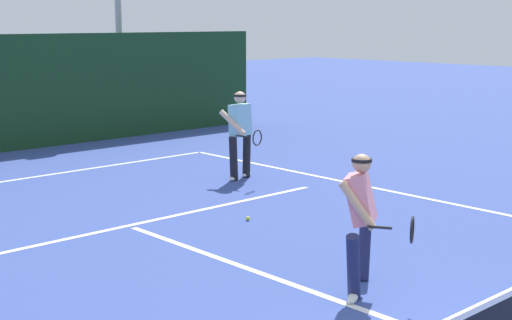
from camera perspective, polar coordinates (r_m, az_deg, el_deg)
court_line_baseline_far at (r=14.85m, az=-18.63°, el=-1.56°), size 9.37×0.10×0.01m
court_line_service at (r=11.24m, az=-9.72°, el=-4.95°), size 7.64×0.10×0.01m
court_line_centre at (r=8.74m, az=2.54°, el=-9.36°), size 0.10×6.40×0.01m
player_near at (r=8.36m, az=8.02°, el=-4.29°), size 1.03×1.07×1.56m
player_far at (r=14.15m, az=-1.20°, el=2.22°), size 0.71×0.92×1.68m
tennis_ball at (r=11.35m, az=-0.63°, el=-4.48°), size 0.07×0.07×0.07m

